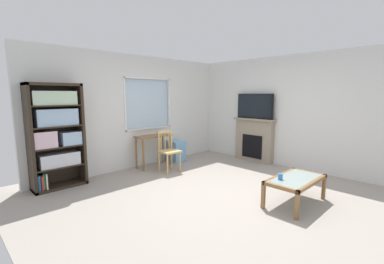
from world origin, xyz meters
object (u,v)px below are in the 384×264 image
at_px(bookshelf, 56,133).
at_px(wooden_chair, 169,151).
at_px(sippy_cup, 280,176).
at_px(plastic_drawer_unit, 176,151).
at_px(desk_under_window, 153,142).
at_px(coffee_table, 295,182).
at_px(tv, 255,106).
at_px(fireplace, 254,140).

bearing_deg(bookshelf, wooden_chair, -16.54).
relative_size(bookshelf, sippy_cup, 21.04).
bearing_deg(plastic_drawer_unit, desk_under_window, -176.13).
bearing_deg(wooden_chair, coffee_table, -83.83).
distance_m(bookshelf, tv, 4.46).
xyz_separation_m(fireplace, tv, (-0.02, 0.00, 0.85)).
bearing_deg(plastic_drawer_unit, fireplace, -44.60).
height_order(desk_under_window, coffee_table, desk_under_window).
distance_m(desk_under_window, coffee_table, 3.28).
xyz_separation_m(bookshelf, desk_under_window, (2.06, -0.11, -0.41)).
relative_size(bookshelf, tv, 1.91).
relative_size(plastic_drawer_unit, coffee_table, 0.49).
height_order(plastic_drawer_unit, sippy_cup, plastic_drawer_unit).
relative_size(wooden_chair, plastic_drawer_unit, 1.74).
xyz_separation_m(plastic_drawer_unit, tv, (1.40, -1.40, 1.14)).
distance_m(wooden_chair, sippy_cup, 2.61).
height_order(plastic_drawer_unit, fireplace, fireplace).
bearing_deg(sippy_cup, wooden_chair, 91.32).
relative_size(bookshelf, wooden_chair, 2.10).
height_order(wooden_chair, tv, tv).
distance_m(desk_under_window, sippy_cup, 3.13).
bearing_deg(coffee_table, plastic_drawer_unit, 82.91).
distance_m(desk_under_window, tv, 2.66).
bearing_deg(bookshelf, plastic_drawer_unit, -1.17).
distance_m(bookshelf, coffee_table, 4.18).
distance_m(bookshelf, wooden_chair, 2.25).
relative_size(desk_under_window, coffee_table, 0.82).
height_order(desk_under_window, sippy_cup, desk_under_window).
relative_size(tv, sippy_cup, 11.04).
height_order(wooden_chair, fireplace, fireplace).
relative_size(wooden_chair, sippy_cup, 10.00).
bearing_deg(bookshelf, coffee_table, -54.61).
relative_size(wooden_chair, fireplace, 0.80).
height_order(wooden_chair, coffee_table, wooden_chair).
bearing_deg(desk_under_window, wooden_chair, -86.40).
xyz_separation_m(coffee_table, sippy_cup, (-0.24, 0.13, 0.10)).
bearing_deg(sippy_cup, coffee_table, -29.39).
bearing_deg(fireplace, plastic_drawer_unit, 135.40).
xyz_separation_m(plastic_drawer_unit, sippy_cup, (-0.65, -3.17, 0.20)).
distance_m(fireplace, coffee_table, 2.65).
bearing_deg(fireplace, bookshelf, 160.93).
bearing_deg(fireplace, tv, 180.00).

